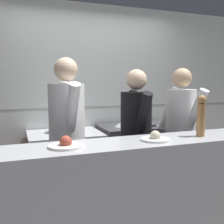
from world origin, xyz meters
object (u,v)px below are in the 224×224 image
object	(u,v)px
stock_pot	(62,126)
plated_dish_appetiser	(155,138)
mixing_bowl_steel	(123,123)
plated_dish_main	(66,144)
chef_head_cook	(67,136)
oven_range	(65,165)
chef_line	(180,132)
pepper_mill	(201,115)
chef_sous	(136,137)
chefs_knife	(159,125)

from	to	relation	value
stock_pot	plated_dish_appetiser	distance (m)	1.56
mixing_bowl_steel	plated_dish_main	bearing A→B (deg)	-127.02
plated_dish_main	chef_head_cook	distance (m)	0.68
plated_dish_appetiser	chef_head_cook	world-z (taller)	chef_head_cook
oven_range	stock_pot	world-z (taller)	stock_pot
plated_dish_main	chef_line	world-z (taller)	chef_line
plated_dish_main	stock_pot	bearing A→B (deg)	81.93
pepper_mill	chef_line	distance (m)	0.79
plated_dish_appetiser	chef_sous	xyz separation A→B (m)	(0.13, 0.64, -0.14)
stock_pot	chef_head_cook	xyz separation A→B (m)	(-0.07, -0.76, 0.03)
mixing_bowl_steel	plated_dish_appetiser	xyz separation A→B (m)	(-0.30, -1.40, 0.10)
stock_pot	plated_dish_main	world-z (taller)	plated_dish_main
stock_pot	oven_range	bearing A→B (deg)	-56.24
pepper_mill	chefs_knife	bearing A→B (deg)	75.98
mixing_bowl_steel	plated_dish_appetiser	world-z (taller)	plated_dish_appetiser
chef_sous	chef_line	bearing A→B (deg)	8.86
plated_dish_main	plated_dish_appetiser	distance (m)	0.73
stock_pot	plated_dish_main	xyz separation A→B (m)	(-0.20, -1.43, 0.11)
oven_range	chefs_knife	xyz separation A→B (m)	(1.28, -0.15, 0.47)
stock_pot	mixing_bowl_steel	distance (m)	0.83
plated_dish_appetiser	plated_dish_main	bearing A→B (deg)	177.51
plated_dish_appetiser	stock_pot	bearing A→B (deg)	109.99
stock_pot	chef_line	distance (m)	1.47
stock_pot	plated_dish_main	distance (m)	1.45
oven_range	mixing_bowl_steel	xyz separation A→B (m)	(0.80, -0.02, 0.51)
mixing_bowl_steel	chef_line	bearing A→B (deg)	-58.76
chefs_knife	pepper_mill	xyz separation A→B (m)	(-0.31, -1.26, 0.31)
mixing_bowl_steel	chefs_knife	distance (m)	0.50
plated_dish_appetiser	chef_line	distance (m)	1.01
chef_sous	oven_range	bearing A→B (deg)	133.85
stock_pot	chefs_knife	xyz separation A→B (m)	(1.31, -0.19, -0.03)
pepper_mill	mixing_bowl_steel	bearing A→B (deg)	96.78
plated_dish_main	chef_line	distance (m)	1.60
pepper_mill	chef_sous	size ratio (longest dim) A/B	0.22
plated_dish_appetiser	pepper_mill	size ratio (longest dim) A/B	0.67
plated_dish_appetiser	chef_head_cook	size ratio (longest dim) A/B	0.14
oven_range	stock_pot	bearing A→B (deg)	123.76
plated_dish_main	chef_head_cook	size ratio (longest dim) A/B	0.15
plated_dish_main	oven_range	bearing A→B (deg)	80.59
chefs_knife	chef_sous	size ratio (longest dim) A/B	0.24
mixing_bowl_steel	chef_sous	size ratio (longest dim) A/B	0.15
stock_pot	chef_line	world-z (taller)	chef_line
chef_line	mixing_bowl_steel	bearing A→B (deg)	108.40
chef_line	chef_sous	bearing A→B (deg)	171.43
chefs_knife	plated_dish_main	size ratio (longest dim) A/B	1.53
plated_dish_main	pepper_mill	xyz separation A→B (m)	(1.19, -0.02, 0.17)
pepper_mill	chef_line	world-z (taller)	chef_line
mixing_bowl_steel	chef_head_cook	bearing A→B (deg)	-142.16
plated_dish_appetiser	chef_sous	distance (m)	0.67
plated_dish_main	chef_line	size ratio (longest dim) A/B	0.16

